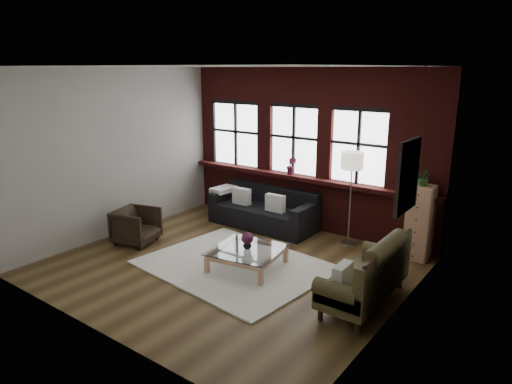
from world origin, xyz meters
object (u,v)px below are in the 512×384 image
Objects in this scene: vintage_settee at (365,272)px; coffee_table at (247,259)px; vase at (247,245)px; dark_sofa at (263,208)px; floor_lamp at (350,195)px; drawer_chest at (420,223)px; armchair at (136,226)px.

vintage_settee is 2.00m from coffee_table.
vintage_settee is at bearing 2.07° from vase.
coffee_table is (1.00, -1.83, -0.23)m from dark_sofa.
floor_lamp reaches higher than vase.
drawer_chest is (3.09, 0.24, 0.24)m from dark_sofa.
vintage_settee is at bearing -30.59° from dark_sofa.
floor_lamp is at bearing 120.66° from vintage_settee.
coffee_table is 2.29m from floor_lamp.
dark_sofa is at bearing -47.44° from armchair.
dark_sofa is at bearing 149.41° from vintage_settee.
coffee_table is (-1.98, -0.07, -0.30)m from vintage_settee.
armchair is (-1.37, -2.15, -0.07)m from dark_sofa.
dark_sofa is at bearing 118.62° from vase.
armchair is 0.56× the size of drawer_chest.
armchair is 5.09× the size of vase.
coffee_table is 7.50× the size of vase.
vintage_settee reaches higher than vase.
coffee_table is 0.83× the size of drawer_chest.
drawer_chest reaches higher than vase.
dark_sofa is 2.55m from armchair.
armchair reaches higher than vase.
drawer_chest is (2.09, 2.08, 0.48)m from coffee_table.
vintage_settee reaches higher than armchair.
drawer_chest is at bearing -76.73° from armchair.
coffee_table is at bearing -135.13° from drawer_chest.
drawer_chest is (4.46, 2.39, 0.31)m from armchair.
drawer_chest reaches higher than vintage_settee.
dark_sofa is at bearing 118.62° from coffee_table.
dark_sofa is 2.09m from vase.
armchair is 2.39m from coffee_table.
floor_lamp reaches higher than armchair.
vintage_settee is 4.37m from armchair.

